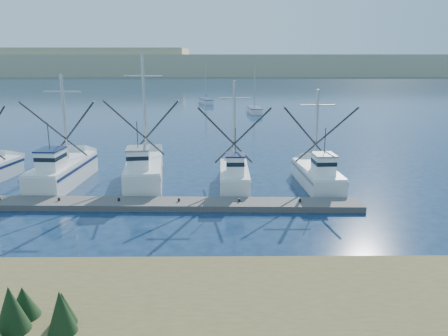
# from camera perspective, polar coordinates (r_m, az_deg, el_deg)

# --- Properties ---
(ground) EXTENTS (500.00, 500.00, 0.00)m
(ground) POSITION_cam_1_polar(r_m,az_deg,el_deg) (23.92, 7.13, -9.75)
(ground) COLOR #0C2135
(ground) RESTS_ON ground
(floating_dock) EXTENTS (30.24, 2.81, 0.40)m
(floating_dock) POSITION_cam_1_polar(r_m,az_deg,el_deg) (29.70, -11.67, -4.61)
(floating_dock) COLOR #595550
(floating_dock) RESTS_ON ground
(dune_ridge) EXTENTS (360.00, 60.00, 10.00)m
(dune_ridge) POSITION_cam_1_polar(r_m,az_deg,el_deg) (231.66, 0.19, 13.38)
(dune_ridge) COLOR tan
(dune_ridge) RESTS_ON ground
(trawler_fleet) EXTENTS (29.77, 8.55, 9.85)m
(trawler_fleet) POSITION_cam_1_polar(r_m,az_deg,el_deg) (34.37, -12.41, -0.65)
(trawler_fleet) COLOR white
(trawler_fleet) RESTS_ON ground
(sailboat_near) EXTENTS (2.30, 5.73, 8.10)m
(sailboat_near) POSITION_cam_1_polar(r_m,az_deg,el_deg) (76.75, 4.00, 7.57)
(sailboat_near) COLOR white
(sailboat_near) RESTS_ON ground
(sailboat_far) EXTENTS (3.32, 6.48, 8.10)m
(sailboat_far) POSITION_cam_1_polar(r_m,az_deg,el_deg) (91.74, -2.39, 8.73)
(sailboat_far) COLOR white
(sailboat_far) RESTS_ON ground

